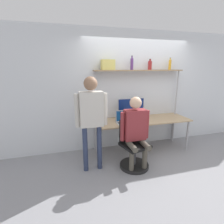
% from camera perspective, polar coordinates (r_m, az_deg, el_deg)
% --- Properties ---
extents(ground_plane, '(12.00, 12.00, 0.00)m').
position_cam_1_polar(ground_plane, '(3.99, 11.59, -14.09)').
color(ground_plane, gray).
extents(wall_back, '(8.00, 0.06, 2.70)m').
position_cam_1_polar(wall_back, '(4.23, 7.84, 7.01)').
color(wall_back, silver).
rests_on(wall_back, ground_plane).
extents(desk, '(2.19, 0.70, 0.73)m').
position_cam_1_polar(desk, '(4.04, 9.67, -3.33)').
color(desk, tan).
rests_on(desk, ground_plane).
extents(shelf_unit, '(2.08, 0.24, 1.83)m').
position_cam_1_polar(shelf_unit, '(4.06, 8.86, 9.78)').
color(shelf_unit, '#997A56').
rests_on(shelf_unit, ground_plane).
extents(monitor, '(0.63, 0.17, 0.46)m').
position_cam_1_polar(monitor, '(4.06, 6.25, 1.71)').
color(monitor, '#B7B7BC').
rests_on(monitor, desk).
extents(laptop, '(0.33, 0.25, 0.25)m').
position_cam_1_polar(laptop, '(3.76, 3.79, -2.34)').
color(laptop, '#BCBCC1').
rests_on(laptop, desk).
extents(cell_phone, '(0.07, 0.15, 0.01)m').
position_cam_1_polar(cell_phone, '(3.86, 7.24, -3.01)').
color(cell_phone, '#264C8C').
rests_on(cell_phone, desk).
extents(office_chair, '(0.56, 0.56, 0.93)m').
position_cam_1_polar(office_chair, '(3.49, 6.96, -12.99)').
color(office_chair, black).
rests_on(office_chair, ground_plane).
extents(person_seated, '(0.56, 0.47, 1.38)m').
position_cam_1_polar(person_seated, '(3.24, 7.73, -5.00)').
color(person_seated, '#4C473D').
rests_on(person_seated, ground_plane).
extents(person_standing, '(0.57, 0.24, 1.74)m').
position_cam_1_polar(person_standing, '(3.08, -6.76, -0.10)').
color(person_standing, '#2D3856').
rests_on(person_standing, ground_plane).
extents(bottle_red, '(0.09, 0.09, 0.24)m').
position_cam_1_polar(bottle_red, '(4.16, 12.27, 14.71)').
color(bottle_red, maroon).
rests_on(bottle_red, shelf_unit).
extents(bottle_purple, '(0.07, 0.07, 0.30)m').
position_cam_1_polar(bottle_purple, '(3.98, 6.49, 15.35)').
color(bottle_purple, '#593372').
rests_on(bottle_purple, shelf_unit).
extents(bottle_amber, '(0.06, 0.06, 0.27)m').
position_cam_1_polar(bottle_amber, '(4.42, 18.37, 14.48)').
color(bottle_amber, gold).
rests_on(bottle_amber, shelf_unit).
extents(storage_box, '(0.28, 0.17, 0.21)m').
position_cam_1_polar(storage_box, '(3.81, -1.36, 15.17)').
color(storage_box, '#DBCC66').
rests_on(storage_box, shelf_unit).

